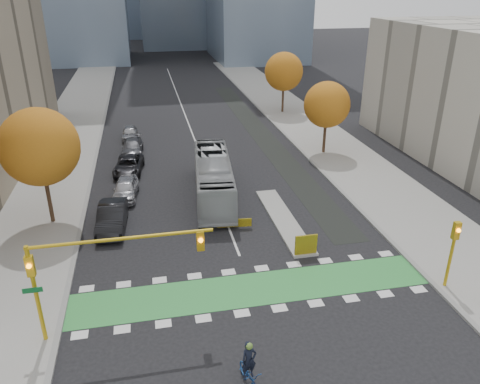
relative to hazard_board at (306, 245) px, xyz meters
name	(u,v)px	position (x,y,z in m)	size (l,w,h in m)	color
ground	(259,306)	(-4.00, -4.20, -0.80)	(300.00, 300.00, 0.00)	black
sidewalk_west	(49,180)	(-17.50, 15.80, -0.73)	(7.00, 120.00, 0.15)	gray
sidewalk_east	(346,158)	(9.50, 15.80, -0.73)	(7.00, 120.00, 0.15)	gray
curb_west	(92,177)	(-14.00, 15.80, -0.73)	(0.30, 120.00, 0.16)	gray
curb_east	(311,161)	(6.00, 15.80, -0.73)	(0.30, 120.00, 0.16)	gray
bike_crossing	(252,289)	(-4.00, -2.70, -0.79)	(20.00, 3.00, 0.01)	green
centre_line	(185,114)	(-4.00, 35.80, -0.80)	(0.15, 70.00, 0.01)	silver
bike_lane_paint	(260,133)	(3.50, 25.80, -0.80)	(2.50, 50.00, 0.01)	black
median_island	(283,220)	(0.00, 4.80, -0.72)	(1.60, 10.00, 0.16)	gray
hazard_board	(306,245)	(0.00, 0.00, 0.00)	(1.40, 0.12, 1.30)	yellow
tree_west	(39,147)	(-16.00, 7.80, 4.82)	(5.20, 5.20, 8.22)	#332114
tree_east_near	(327,105)	(8.00, 17.80, 4.06)	(4.40, 4.40, 7.08)	#332114
tree_east_far	(284,72)	(8.50, 33.80, 4.44)	(4.80, 4.80, 7.65)	#332114
traffic_signal_west	(92,263)	(-11.93, -4.71, 3.23)	(8.53, 0.56, 5.20)	#BF9914
traffic_signal_east	(453,245)	(6.50, -4.71, 1.93)	(0.35, 0.43, 4.10)	#BF9914
cyclist	(249,372)	(-5.69, -9.24, -0.04)	(0.99, 2.05, 2.27)	navy
bus	(213,178)	(-4.21, 9.86, 0.81)	(2.71, 11.57, 3.22)	#A2A6A9
parked_car_a	(126,189)	(-11.00, 11.11, -0.05)	(1.78, 4.42, 1.51)	#A9A8AE
parked_car_b	(112,217)	(-11.82, 6.11, 0.04)	(1.78, 5.11, 1.68)	black
parked_car_c	(132,147)	(-10.50, 21.41, -0.10)	(1.95, 4.79, 1.39)	#48484D
parked_car_d	(129,165)	(-10.82, 16.41, -0.11)	(2.28, 4.95, 1.38)	black
parked_car_e	(130,133)	(-10.80, 26.41, -0.12)	(1.61, 4.01, 1.36)	gray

